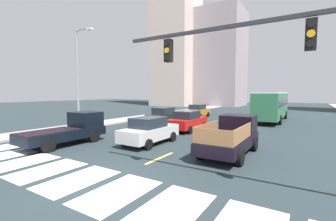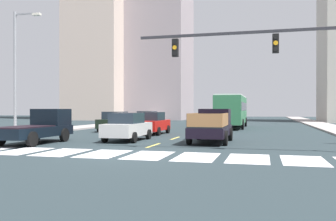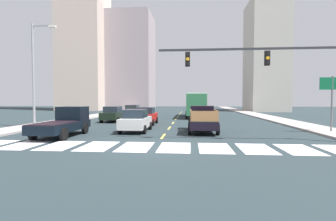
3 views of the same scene
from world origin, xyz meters
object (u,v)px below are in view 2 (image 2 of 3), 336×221
(pickup_stakebed, at_px, (212,126))
(traffic_signal_gantry, at_px, (307,55))
(sedan_mid, at_px, (116,121))
(city_bus, at_px, (232,109))
(sedan_far, at_px, (147,119))
(sedan_near_left, at_px, (128,127))
(pickup_dark, at_px, (39,127))
(streetlight_left, at_px, (17,67))
(sedan_near_right, at_px, (152,123))

(pickup_stakebed, bearing_deg, traffic_signal_gantry, -46.57)
(sedan_mid, relative_size, traffic_signal_gantry, 0.38)
(pickup_stakebed, xyz_separation_m, city_bus, (-0.20, 16.36, 1.02))
(pickup_stakebed, xyz_separation_m, sedan_far, (-9.11, 15.59, -0.08))
(sedan_near_left, height_order, sedan_far, same)
(traffic_signal_gantry, bearing_deg, pickup_dark, 173.75)
(pickup_stakebed, relative_size, traffic_signal_gantry, 0.45)
(city_bus, bearing_deg, sedan_mid, -137.20)
(pickup_dark, bearing_deg, sedan_near_left, 28.55)
(pickup_stakebed, relative_size, sedan_far, 1.18)
(sedan_near_left, height_order, traffic_signal_gantry, traffic_signal_gantry)
(pickup_stakebed, xyz_separation_m, pickup_dark, (-9.52, -3.18, -0.02))
(traffic_signal_gantry, distance_m, streetlight_left, 20.00)
(city_bus, height_order, streetlight_left, streetlight_left)
(sedan_far, bearing_deg, sedan_mid, -94.40)
(pickup_stakebed, bearing_deg, sedan_near_left, -175.28)
(city_bus, height_order, sedan_near_left, city_bus)
(pickup_stakebed, height_order, sedan_near_right, pickup_stakebed)
(pickup_stakebed, xyz_separation_m, streetlight_left, (-14.34, 1.16, 4.03))
(city_bus, xyz_separation_m, sedan_near_right, (-5.17, -11.12, -1.09))
(pickup_dark, distance_m, sedan_near_left, 5.11)
(city_bus, relative_size, streetlight_left, 1.20)
(sedan_far, xyz_separation_m, traffic_signal_gantry, (13.87, -20.34, 3.43))
(city_bus, xyz_separation_m, sedan_mid, (-9.34, -8.41, -1.09))
(sedan_far, bearing_deg, traffic_signal_gantry, -56.85)
(pickup_stakebed, height_order, pickup_dark, same)
(sedan_near_left, xyz_separation_m, traffic_signal_gantry, (9.89, -4.18, 3.43))
(pickup_stakebed, relative_size, streetlight_left, 0.58)
(pickup_dark, bearing_deg, traffic_signal_gantry, -8.41)
(sedan_near_left, xyz_separation_m, sedan_mid, (-4.41, 8.52, 0.00))
(sedan_near_right, bearing_deg, streetlight_left, -155.96)
(pickup_dark, height_order, streetlight_left, streetlight_left)
(pickup_stakebed, distance_m, sedan_far, 18.06)
(pickup_stakebed, height_order, sedan_far, pickup_stakebed)
(pickup_stakebed, height_order, sedan_near_left, pickup_stakebed)
(city_bus, xyz_separation_m, streetlight_left, (-14.14, -15.20, 3.02))
(city_bus, distance_m, sedan_far, 9.01)
(city_bus, height_order, sedan_mid, city_bus)
(pickup_dark, distance_m, sedan_near_right, 9.39)
(city_bus, height_order, sedan_far, city_bus)
(sedan_mid, relative_size, sedan_near_right, 1.00)
(streetlight_left, bearing_deg, city_bus, 47.06)
(pickup_stakebed, relative_size, pickup_dark, 1.00)
(sedan_mid, height_order, sedan_near_right, same)
(city_bus, relative_size, sedan_near_right, 2.45)
(sedan_near_left, relative_size, sedan_near_right, 1.00)
(pickup_dark, relative_size, city_bus, 0.48)
(pickup_dark, relative_size, sedan_mid, 1.18)
(pickup_dark, height_order, city_bus, city_bus)
(sedan_near_left, distance_m, sedan_near_right, 5.82)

